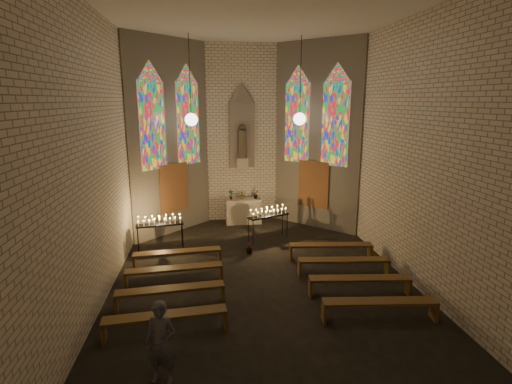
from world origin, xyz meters
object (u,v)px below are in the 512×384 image
aisle_flower_pot (249,248)px  visitor (161,343)px  votive_stand_right (268,214)px  altar (244,211)px  votive_stand_left (160,222)px

aisle_flower_pot → visitor: visitor is taller
aisle_flower_pot → visitor: size_ratio=0.26×
aisle_flower_pot → votive_stand_right: size_ratio=0.26×
visitor → altar: bearing=90.7°
votive_stand_right → votive_stand_left: bearing=163.4°
altar → votive_stand_left: bearing=-138.7°
altar → votive_stand_right: size_ratio=0.91×
altar → votive_stand_left: votive_stand_left is taller
votive_stand_right → visitor: (-2.96, -7.02, -0.21)m
aisle_flower_pot → votive_stand_left: 3.05m
votive_stand_left → votive_stand_right: size_ratio=1.01×
aisle_flower_pot → votive_stand_left: votive_stand_left is taller
votive_stand_right → visitor: visitor is taller
altar → visitor: bearing=-104.0°
altar → votive_stand_left: size_ratio=0.90×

